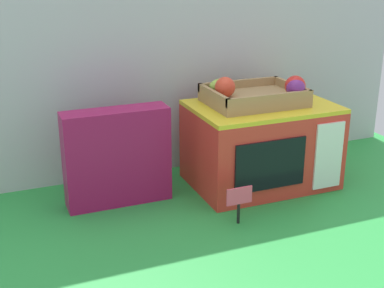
{
  "coord_description": "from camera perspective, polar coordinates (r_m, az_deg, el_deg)",
  "views": [
    {
      "loc": [
        -0.54,
        -1.28,
        0.65
      ],
      "look_at": [
        -0.01,
        0.02,
        0.15
      ],
      "focal_mm": 49.65,
      "sensor_mm": 36.0,
      "label": 1
    }
  ],
  "objects": [
    {
      "name": "price_sign",
      "position": [
        1.35,
        5.09,
        -5.98
      ],
      "size": [
        0.07,
        0.01,
        0.1
      ],
      "color": "black",
      "rests_on": "ground"
    },
    {
      "name": "toy_microwave",
      "position": [
        1.58,
        7.41,
        -0.04
      ],
      "size": [
        0.41,
        0.29,
        0.24
      ],
      "color": "red",
      "rests_on": "ground"
    },
    {
      "name": "display_back_panel",
      "position": [
        1.63,
        -2.41,
        9.16
      ],
      "size": [
        1.61,
        0.03,
        0.7
      ],
      "primitive_type": "cube",
      "color": "#B7BABF",
      "rests_on": "ground"
    },
    {
      "name": "cookie_set_box",
      "position": [
        1.45,
        -8.04,
        -1.42
      ],
      "size": [
        0.29,
        0.08,
        0.27
      ],
      "color": "#99144C",
      "rests_on": "ground"
    },
    {
      "name": "food_groups_crate",
      "position": [
        1.54,
        6.87,
        5.29
      ],
      "size": [
        0.27,
        0.2,
        0.09
      ],
      "color": "#A37F51",
      "rests_on": "toy_microwave"
    },
    {
      "name": "ground_plane",
      "position": [
        1.53,
        0.71,
        -5.36
      ],
      "size": [
        1.7,
        1.7,
        0.0
      ],
      "primitive_type": "plane",
      "color": "green",
      "rests_on": "ground"
    }
  ]
}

